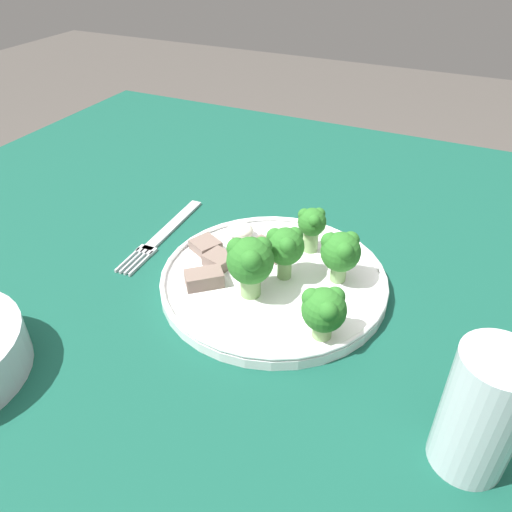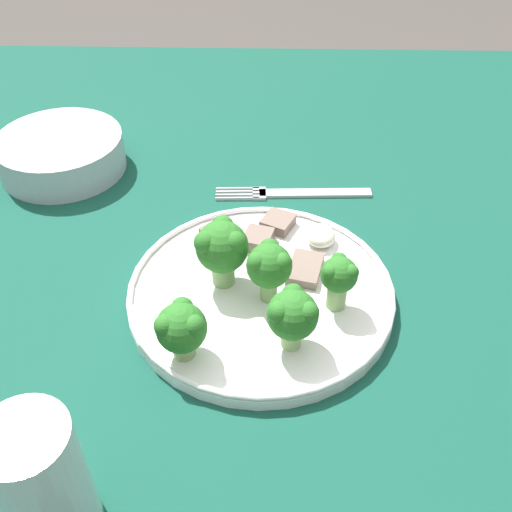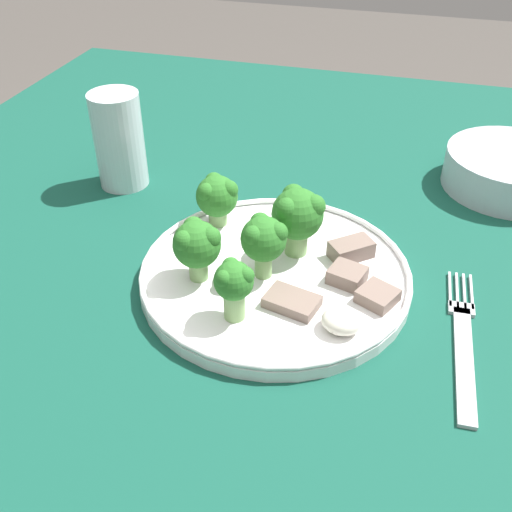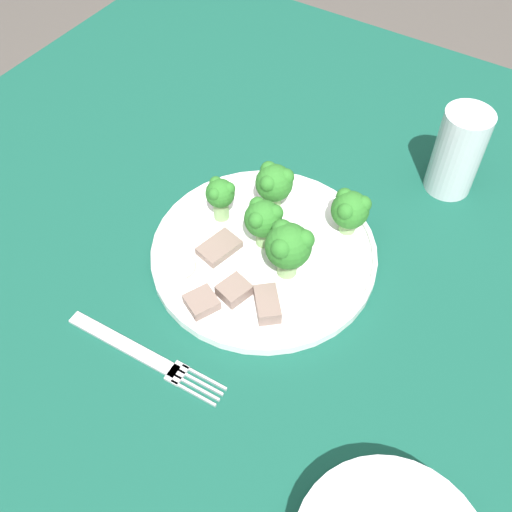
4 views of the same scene
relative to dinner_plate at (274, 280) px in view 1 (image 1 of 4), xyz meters
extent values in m
cube|color=#114738|center=(0.05, 0.04, -0.02)|extent=(1.16, 1.16, 0.03)
cylinder|color=brown|center=(0.57, -0.48, -0.40)|extent=(0.06, 0.06, 0.72)
cylinder|color=white|center=(0.00, 0.00, 0.00)|extent=(0.27, 0.27, 0.01)
torus|color=white|center=(0.00, 0.00, 0.01)|extent=(0.27, 0.27, 0.01)
cube|color=#B2B2B7|center=(0.18, -0.06, -0.01)|extent=(0.02, 0.14, 0.00)
cube|color=#B2B2B7|center=(0.18, 0.01, -0.01)|extent=(0.02, 0.02, 0.00)
cube|color=#B2B2B7|center=(0.19, 0.03, -0.01)|extent=(0.00, 0.05, 0.00)
cube|color=#B2B2B7|center=(0.18, 0.03, -0.01)|extent=(0.00, 0.05, 0.00)
cube|color=#B2B2B7|center=(0.17, 0.03, -0.01)|extent=(0.00, 0.05, 0.00)
cube|color=#B2B2B7|center=(0.17, 0.03, -0.01)|extent=(0.00, 0.05, 0.00)
cylinder|color=silver|center=(-0.23, 0.14, 0.05)|extent=(0.06, 0.06, 0.12)
cylinder|color=silver|center=(-0.23, 0.14, 0.03)|extent=(0.05, 0.05, 0.06)
cylinder|color=#7FA866|center=(-0.08, 0.07, 0.01)|extent=(0.02, 0.02, 0.02)
sphere|color=#286B23|center=(-0.08, 0.07, 0.04)|extent=(0.05, 0.05, 0.05)
sphere|color=#286B23|center=(-0.07, 0.07, 0.05)|extent=(0.02, 0.02, 0.02)
sphere|color=#286B23|center=(-0.09, 0.08, 0.05)|extent=(0.02, 0.02, 0.02)
sphere|color=#286B23|center=(-0.09, 0.06, 0.05)|extent=(0.02, 0.02, 0.02)
cylinder|color=#7FA866|center=(-0.01, -0.01, 0.02)|extent=(0.02, 0.02, 0.03)
sphere|color=#286B23|center=(-0.01, -0.01, 0.05)|extent=(0.04, 0.04, 0.04)
sphere|color=#286B23|center=(0.00, -0.01, 0.06)|extent=(0.02, 0.02, 0.02)
sphere|color=#286B23|center=(-0.02, 0.00, 0.06)|extent=(0.02, 0.02, 0.02)
sphere|color=#286B23|center=(-0.02, -0.02, 0.06)|extent=(0.02, 0.02, 0.02)
cylinder|color=#7FA866|center=(0.01, 0.04, 0.02)|extent=(0.02, 0.02, 0.03)
sphere|color=#286B23|center=(0.01, 0.04, 0.05)|extent=(0.05, 0.05, 0.05)
sphere|color=#286B23|center=(0.03, 0.04, 0.06)|extent=(0.02, 0.02, 0.02)
sphere|color=#286B23|center=(0.00, 0.05, 0.06)|extent=(0.02, 0.02, 0.02)
sphere|color=#286B23|center=(0.00, 0.03, 0.06)|extent=(0.02, 0.02, 0.02)
cylinder|color=#7FA866|center=(-0.07, -0.03, 0.01)|extent=(0.02, 0.02, 0.02)
sphere|color=#286B23|center=(-0.07, -0.03, 0.04)|extent=(0.05, 0.05, 0.05)
sphere|color=#286B23|center=(-0.06, -0.03, 0.05)|extent=(0.02, 0.02, 0.02)
sphere|color=#286B23|center=(-0.08, -0.02, 0.05)|extent=(0.02, 0.02, 0.02)
sphere|color=#286B23|center=(-0.08, -0.04, 0.05)|extent=(0.02, 0.02, 0.02)
cylinder|color=#7FA866|center=(-0.02, -0.07, 0.02)|extent=(0.02, 0.02, 0.03)
sphere|color=#286B23|center=(-0.02, -0.07, 0.04)|extent=(0.04, 0.04, 0.04)
sphere|color=#286B23|center=(-0.01, -0.07, 0.05)|extent=(0.02, 0.02, 0.02)
sphere|color=#286B23|center=(-0.02, -0.06, 0.05)|extent=(0.02, 0.02, 0.02)
sphere|color=#286B23|center=(-0.02, -0.08, 0.05)|extent=(0.02, 0.02, 0.02)
cube|color=#756056|center=(0.07, 0.00, 0.01)|extent=(0.04, 0.04, 0.01)
cube|color=#756056|center=(0.10, -0.02, 0.01)|extent=(0.04, 0.04, 0.01)
cube|color=#756056|center=(0.03, -0.04, 0.01)|extent=(0.05, 0.04, 0.01)
cube|color=#756056|center=(0.07, 0.05, 0.01)|extent=(0.05, 0.05, 0.02)
ellipsoid|color=silver|center=(0.08, -0.06, 0.01)|extent=(0.04, 0.03, 0.02)
camera|label=1|loc=(-0.18, 0.43, 0.36)|focal=35.00mm
camera|label=2|loc=(-0.42, -0.01, 0.43)|focal=42.00mm
camera|label=3|loc=(0.11, -0.45, 0.37)|focal=42.00mm
camera|label=4|loc=(0.38, 0.23, 0.55)|focal=42.00mm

